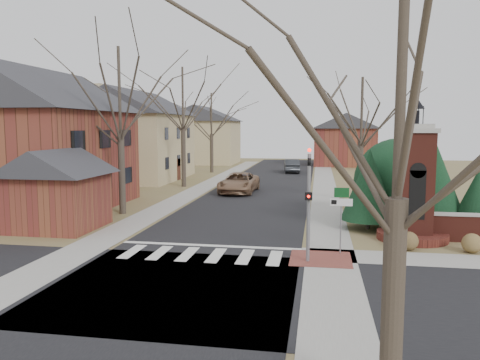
% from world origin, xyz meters
% --- Properties ---
extents(ground, '(120.00, 120.00, 0.00)m').
position_xyz_m(ground, '(0.00, 0.00, 0.00)').
color(ground, olive).
rests_on(ground, ground).
extents(main_street, '(8.00, 70.00, 0.01)m').
position_xyz_m(main_street, '(0.00, 22.00, 0.01)').
color(main_street, black).
rests_on(main_street, ground).
extents(cross_street, '(120.00, 8.00, 0.01)m').
position_xyz_m(cross_street, '(0.00, -3.00, 0.01)').
color(cross_street, black).
rests_on(cross_street, ground).
extents(crosswalk_zone, '(8.00, 2.20, 0.02)m').
position_xyz_m(crosswalk_zone, '(0.00, 0.80, 0.01)').
color(crosswalk_zone, silver).
rests_on(crosswalk_zone, ground).
extents(stop_bar, '(8.00, 0.35, 0.02)m').
position_xyz_m(stop_bar, '(0.00, 2.30, 0.01)').
color(stop_bar, silver).
rests_on(stop_bar, ground).
extents(sidewalk_right_main, '(2.00, 60.00, 0.02)m').
position_xyz_m(sidewalk_right_main, '(5.20, 22.00, 0.01)').
color(sidewalk_right_main, gray).
rests_on(sidewalk_right_main, ground).
extents(sidewalk_left, '(2.00, 60.00, 0.02)m').
position_xyz_m(sidewalk_left, '(-5.20, 22.00, 0.01)').
color(sidewalk_left, gray).
rests_on(sidewalk_left, ground).
extents(curb_apron, '(2.40, 2.40, 0.02)m').
position_xyz_m(curb_apron, '(4.80, 1.00, 0.01)').
color(curb_apron, brown).
rests_on(curb_apron, ground).
extents(traffic_signal_pole, '(0.28, 0.41, 4.50)m').
position_xyz_m(traffic_signal_pole, '(4.30, 0.57, 2.59)').
color(traffic_signal_pole, slate).
rests_on(traffic_signal_pole, ground).
extents(sign_post, '(0.90, 0.07, 2.75)m').
position_xyz_m(sign_post, '(5.59, 1.99, 1.95)').
color(sign_post, slate).
rests_on(sign_post, ground).
extents(brick_gate_monument, '(3.20, 3.20, 6.47)m').
position_xyz_m(brick_gate_monument, '(9.00, 4.99, 2.17)').
color(brick_gate_monument, maroon).
rests_on(brick_gate_monument, ground).
extents(house_brick_left, '(9.80, 11.80, 9.42)m').
position_xyz_m(house_brick_left, '(-13.01, 9.99, 4.66)').
color(house_brick_left, brown).
rests_on(house_brick_left, ground).
extents(house_stucco_left, '(9.80, 12.80, 9.28)m').
position_xyz_m(house_stucco_left, '(-13.50, 27.00, 4.59)').
color(house_stucco_left, tan).
rests_on(house_stucco_left, ground).
extents(garage_left, '(4.80, 4.80, 4.29)m').
position_xyz_m(garage_left, '(-8.52, 4.49, 2.24)').
color(garage_left, brown).
rests_on(garage_left, ground).
extents(house_distant_left, '(10.80, 8.80, 8.53)m').
position_xyz_m(house_distant_left, '(-12.01, 48.00, 4.25)').
color(house_distant_left, tan).
rests_on(house_distant_left, ground).
extents(house_distant_right, '(8.80, 8.80, 7.30)m').
position_xyz_m(house_distant_right, '(7.99, 47.99, 3.65)').
color(house_distant_right, brown).
rests_on(house_distant_right, ground).
extents(evergreen_near, '(2.80, 2.80, 4.10)m').
position_xyz_m(evergreen_near, '(7.20, 7.00, 2.30)').
color(evergreen_near, '#473D33').
rests_on(evergreen_near, ground).
extents(evergreen_mid, '(3.40, 3.40, 4.70)m').
position_xyz_m(evergreen_mid, '(10.50, 8.20, 2.60)').
color(evergreen_mid, '#473D33').
rests_on(evergreen_mid, ground).
extents(evergreen_far, '(2.40, 2.40, 3.30)m').
position_xyz_m(evergreen_far, '(12.50, 7.20, 1.90)').
color(evergreen_far, '#473D33').
rests_on(evergreen_far, ground).
extents(evergreen_mass, '(4.80, 4.80, 4.80)m').
position_xyz_m(evergreen_mass, '(9.00, 9.50, 2.40)').
color(evergreen_mass, black).
rests_on(evergreen_mass, ground).
extents(bare_tree_0, '(8.05, 8.05, 11.15)m').
position_xyz_m(bare_tree_0, '(-7.00, 9.00, 7.70)').
color(bare_tree_0, '#473D33').
rests_on(bare_tree_0, ground).
extents(bare_tree_1, '(8.40, 8.40, 11.64)m').
position_xyz_m(bare_tree_1, '(-7.00, 22.00, 8.03)').
color(bare_tree_1, '#473D33').
rests_on(bare_tree_1, ground).
extents(bare_tree_2, '(7.35, 7.35, 10.19)m').
position_xyz_m(bare_tree_2, '(-7.50, 35.00, 7.03)').
color(bare_tree_2, '#473D33').
rests_on(bare_tree_2, ground).
extents(bare_tree_3, '(7.00, 7.00, 9.70)m').
position_xyz_m(bare_tree_3, '(7.50, 16.00, 6.69)').
color(bare_tree_3, '#473D33').
rests_on(bare_tree_3, ground).
extents(bare_tree_4, '(6.65, 6.65, 9.21)m').
position_xyz_m(bare_tree_4, '(6.00, -9.00, 6.35)').
color(bare_tree_4, '#473D33').
rests_on(bare_tree_4, ground).
extents(pickup_truck, '(2.78, 5.77, 1.58)m').
position_xyz_m(pickup_truck, '(-1.60, 19.10, 0.79)').
color(pickup_truck, '#8A674B').
rests_on(pickup_truck, ground).
extents(distant_car, '(2.12, 4.82, 1.54)m').
position_xyz_m(distant_car, '(1.60, 36.47, 0.77)').
color(distant_car, '#33363B').
rests_on(distant_car, ground).
extents(dry_shrub_left, '(0.81, 0.81, 0.81)m').
position_xyz_m(dry_shrub_left, '(8.48, 3.00, 0.40)').
color(dry_shrub_left, brown).
rests_on(dry_shrub_left, ground).
extents(dry_shrub_right, '(0.82, 0.82, 0.82)m').
position_xyz_m(dry_shrub_right, '(11.00, 3.00, 0.41)').
color(dry_shrub_right, brown).
rests_on(dry_shrub_right, ground).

